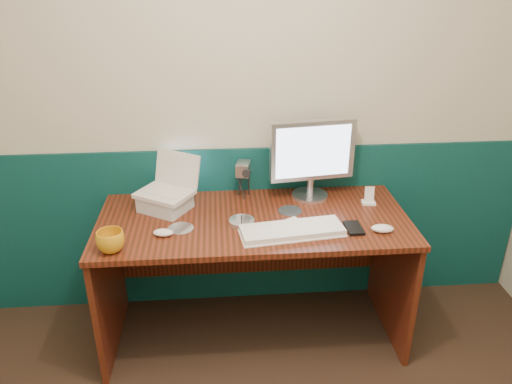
{
  "coord_description": "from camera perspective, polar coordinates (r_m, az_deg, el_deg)",
  "views": [
    {
      "loc": [
        -0.1,
        -0.88,
        1.97
      ],
      "look_at": [
        0.08,
        1.23,
        0.97
      ],
      "focal_mm": 35.0,
      "sensor_mm": 36.0,
      "label": 1
    }
  ],
  "objects": [
    {
      "name": "laptop",
      "position": [
        2.62,
        -10.59,
        1.8
      ],
      "size": [
        0.34,
        0.32,
        0.23
      ],
      "primitive_type": null,
      "rotation": [
        0.0,
        0.0,
        -0.56
      ],
      "color": "silver",
      "rests_on": "laptop_riser"
    },
    {
      "name": "cd_spindle",
      "position": [
        2.51,
        -1.65,
        -3.46
      ],
      "size": [
        0.13,
        0.13,
        0.03
      ],
      "primitive_type": "cylinder",
      "color": "silver",
      "rests_on": "desk"
    },
    {
      "name": "papers",
      "position": [
        2.51,
        3.85,
        -3.73
      ],
      "size": [
        0.19,
        0.17,
        0.0
      ],
      "primitive_type": "cube",
      "rotation": [
        0.0,
        0.0,
        0.55
      ],
      "color": "silver",
      "rests_on": "desk"
    },
    {
      "name": "pen",
      "position": [
        2.52,
        7.21,
        -3.74
      ],
      "size": [
        0.11,
        0.08,
        0.01
      ],
      "primitive_type": "cylinder",
      "rotation": [
        0.0,
        1.57,
        0.61
      ],
      "color": "black",
      "rests_on": "desk"
    },
    {
      "name": "mug",
      "position": [
        2.37,
        -16.29,
        -5.43
      ],
      "size": [
        0.14,
        0.14,
        0.1
      ],
      "primitive_type": "imported",
      "rotation": [
        0.0,
        0.0,
        0.13
      ],
      "color": "orange",
      "rests_on": "desk"
    },
    {
      "name": "dock",
      "position": [
        2.78,
        12.73,
        -1.19
      ],
      "size": [
        0.08,
        0.06,
        0.01
      ],
      "primitive_type": "cube",
      "rotation": [
        0.0,
        0.0,
        -0.11
      ],
      "color": "white",
      "rests_on": "desk"
    },
    {
      "name": "keyboard",
      "position": [
        2.43,
        4.14,
        -4.47
      ],
      "size": [
        0.51,
        0.23,
        0.03
      ],
      "primitive_type": "cube",
      "rotation": [
        0.0,
        0.0,
        0.13
      ],
      "color": "white",
      "rests_on": "desk"
    },
    {
      "name": "wainscot",
      "position": [
        3.0,
        -2.32,
        -4.05
      ],
      "size": [
        3.48,
        0.02,
        1.0
      ],
      "primitive_type": "cube",
      "color": "#072F2D",
      "rests_on": "ground"
    },
    {
      "name": "back_wall",
      "position": [
        2.73,
        -2.61,
        9.96
      ],
      "size": [
        3.5,
        0.04,
        2.5
      ],
      "primitive_type": "cube",
      "color": "beige",
      "rests_on": "ground"
    },
    {
      "name": "monitor",
      "position": [
        2.72,
        6.37,
        3.85
      ],
      "size": [
        0.48,
        0.19,
        0.46
      ],
      "primitive_type": null,
      "rotation": [
        0.0,
        0.0,
        0.13
      ],
      "color": "silver",
      "rests_on": "desk"
    },
    {
      "name": "laptop_riser",
      "position": [
        2.68,
        -10.34,
        -1.2
      ],
      "size": [
        0.3,
        0.29,
        0.08
      ],
      "primitive_type": "cube",
      "rotation": [
        0.0,
        0.0,
        -0.56
      ],
      "color": "silver",
      "rests_on": "desk"
    },
    {
      "name": "mouse_left",
      "position": [
        2.45,
        -10.56,
        -4.58
      ],
      "size": [
        0.11,
        0.07,
        0.03
      ],
      "primitive_type": "ellipsoid",
      "rotation": [
        0.0,
        0.0,
        -0.12
      ],
      "color": "white",
      "rests_on": "desk"
    },
    {
      "name": "pda",
      "position": [
        2.51,
        11.12,
        -4.06
      ],
      "size": [
        0.08,
        0.13,
        0.02
      ],
      "primitive_type": "cube",
      "rotation": [
        0.0,
        0.0,
        0.01
      ],
      "color": "black",
      "rests_on": "desk"
    },
    {
      "name": "desk",
      "position": [
        2.77,
        -0.26,
        -9.87
      ],
      "size": [
        1.6,
        0.7,
        0.75
      ],
      "primitive_type": "cube",
      "color": "#331709",
      "rests_on": "ground"
    },
    {
      "name": "cd_loose_a",
      "position": [
        2.51,
        -8.61,
        -4.11
      ],
      "size": [
        0.13,
        0.13,
        0.0
      ],
      "primitive_type": "cylinder",
      "color": "silver",
      "rests_on": "desk"
    },
    {
      "name": "camcorder",
      "position": [
        2.76,
        -1.46,
        1.52
      ],
      "size": [
        0.12,
        0.15,
        0.21
      ],
      "primitive_type": null,
      "rotation": [
        0.0,
        0.0,
        -0.21
      ],
      "color": "#ABABB0",
      "rests_on": "desk"
    },
    {
      "name": "cd_loose_b",
      "position": [
        2.65,
        3.92,
        -2.13
      ],
      "size": [
        0.13,
        0.13,
        0.0
      ],
      "primitive_type": "cylinder",
      "color": "silver",
      "rests_on": "desk"
    },
    {
      "name": "music_player",
      "position": [
        2.76,
        12.83,
        -0.27
      ],
      "size": [
        0.05,
        0.03,
        0.09
      ],
      "primitive_type": "cube",
      "rotation": [
        -0.17,
        0.0,
        -0.11
      ],
      "color": "white",
      "rests_on": "dock"
    },
    {
      "name": "mouse_right",
      "position": [
        2.52,
        14.26,
        -4.05
      ],
      "size": [
        0.12,
        0.08,
        0.04
      ],
      "primitive_type": "ellipsoid",
      "rotation": [
        0.0,
        0.0,
        -0.13
      ],
      "color": "white",
      "rests_on": "desk"
    }
  ]
}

